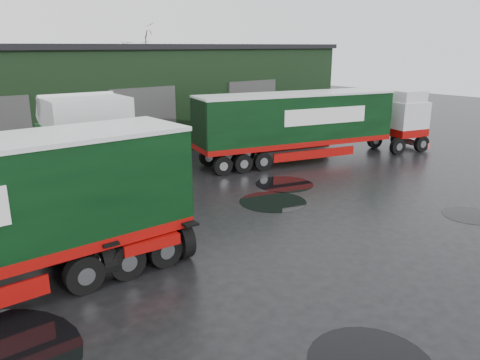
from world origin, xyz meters
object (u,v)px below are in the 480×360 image
object	(u,v)px
wash_bucket	(144,199)
hero_tractor	(109,172)
warehouse	(98,95)
tree_back_b	(135,74)
lorry_right	(296,127)

from	to	relation	value
wash_bucket	hero_tractor	bearing A→B (deg)	-133.88
warehouse	tree_back_b	bearing A→B (deg)	51.34
lorry_right	warehouse	bearing A→B (deg)	-137.54
hero_tractor	warehouse	bearing A→B (deg)	72.22
warehouse	tree_back_b	size ratio (longest dim) A/B	4.32
lorry_right	tree_back_b	size ratio (longest dim) A/B	1.93
warehouse	lorry_right	size ratio (longest dim) A/B	2.23
wash_bucket	tree_back_b	bearing A→B (deg)	62.42
lorry_right	tree_back_b	bearing A→B (deg)	-169.57
lorry_right	tree_back_b	xyz separation A→B (m)	(2.00, 21.87, 1.84)
hero_tractor	lorry_right	bearing A→B (deg)	21.15
wash_bucket	tree_back_b	world-z (taller)	tree_back_b
warehouse	lorry_right	world-z (taller)	warehouse
warehouse	wash_bucket	size ratio (longest dim) A/B	95.18
lorry_right	tree_back_b	world-z (taller)	tree_back_b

